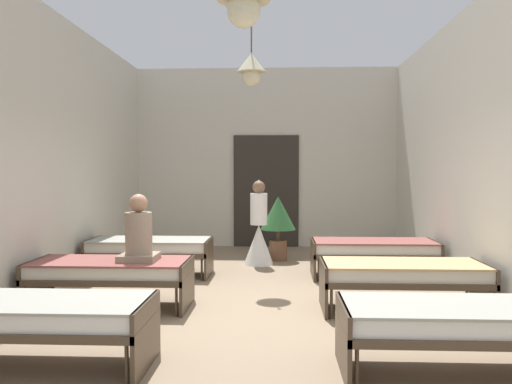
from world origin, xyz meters
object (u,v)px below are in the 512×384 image
object	(u,v)px
bed_right_row_2	(374,249)
bed_left_row_0	(37,316)
bed_left_row_1	(111,271)
nurse_near_aisle	(259,234)
bed_right_row_0	(459,321)
patient_seated_primary	(139,236)
potted_plant	(278,218)
bed_left_row_2	(150,248)
bed_right_row_1	(403,274)

from	to	relation	value
bed_right_row_2	bed_left_row_0	bearing A→B (deg)	-132.52
bed_left_row_1	nurse_near_aisle	xyz separation A→B (m)	(1.67, 2.92, 0.09)
bed_right_row_0	patient_seated_primary	xyz separation A→B (m)	(-3.13, 1.89, 0.43)
bed_left_row_1	potted_plant	xyz separation A→B (m)	(2.01, 3.35, 0.34)
patient_seated_primary	bed_right_row_0	bearing A→B (deg)	-31.07
bed_left_row_0	bed_left_row_1	world-z (taller)	same
bed_right_row_0	potted_plant	distance (m)	5.46
bed_right_row_0	bed_left_row_2	distance (m)	5.16
bed_left_row_1	patient_seated_primary	world-z (taller)	patient_seated_primary
bed_left_row_1	potted_plant	size ratio (longest dim) A/B	1.62
nurse_near_aisle	potted_plant	distance (m)	0.60
bed_right_row_1	nurse_near_aisle	xyz separation A→B (m)	(-1.81, 2.92, 0.09)
bed_left_row_0	bed_left_row_1	bearing A→B (deg)	90.00
bed_right_row_1	bed_right_row_2	distance (m)	1.90
bed_right_row_0	bed_left_row_1	size ratio (longest dim) A/B	1.00
patient_seated_primary	potted_plant	size ratio (longest dim) A/B	0.68
bed_left_row_0	bed_right_row_1	world-z (taller)	same
potted_plant	bed_left_row_0	bearing A→B (deg)	-110.92
nurse_near_aisle	bed_left_row_1	bearing A→B (deg)	-69.01
bed_left_row_0	bed_left_row_2	size ratio (longest dim) A/B	1.00
bed_right_row_2	patient_seated_primary	xyz separation A→B (m)	(-3.13, -1.91, 0.43)
potted_plant	bed_right_row_2	bearing A→B (deg)	-44.40
bed_left_row_0	patient_seated_primary	bearing A→B (deg)	79.50
bed_left_row_2	bed_right_row_2	distance (m)	3.48
bed_right_row_0	nurse_near_aisle	size ratio (longest dim) A/B	1.28
bed_left_row_1	patient_seated_primary	xyz separation A→B (m)	(0.35, -0.01, 0.43)
bed_left_row_0	patient_seated_primary	distance (m)	1.97
nurse_near_aisle	bed_right_row_2	bearing A→B (deg)	21.54
bed_left_row_0	potted_plant	world-z (taller)	potted_plant
bed_right_row_0	bed_left_row_0	bearing A→B (deg)	180.00
bed_right_row_0	potted_plant	world-z (taller)	potted_plant
bed_left_row_2	potted_plant	xyz separation A→B (m)	(2.01, 1.45, 0.34)
bed_right_row_1	bed_right_row_2	xyz separation A→B (m)	(0.00, 1.90, 0.00)
bed_left_row_0	potted_plant	bearing A→B (deg)	69.08
bed_left_row_1	patient_seated_primary	bearing A→B (deg)	-1.91
bed_left_row_1	bed_right_row_1	bearing A→B (deg)	0.00
bed_left_row_1	bed_right_row_2	distance (m)	3.97
patient_seated_primary	bed_left_row_1	bearing A→B (deg)	178.09
nurse_near_aisle	bed_right_row_0	bearing A→B (deg)	-18.58
bed_right_row_0	patient_seated_primary	size ratio (longest dim) A/B	2.37
bed_left_row_2	potted_plant	size ratio (longest dim) A/B	1.62
bed_left_row_0	nurse_near_aisle	size ratio (longest dim) A/B	1.28
bed_right_row_1	nurse_near_aisle	bearing A→B (deg)	121.90
bed_right_row_0	bed_left_row_2	world-z (taller)	same
bed_right_row_1	bed_left_row_2	world-z (taller)	same
bed_left_row_0	nurse_near_aisle	distance (m)	5.10
bed_right_row_2	patient_seated_primary	world-z (taller)	patient_seated_primary
bed_right_row_1	potted_plant	size ratio (longest dim) A/B	1.62
bed_right_row_1	bed_left_row_2	xyz separation A→B (m)	(-3.48, 1.90, 0.00)
bed_right_row_0	bed_left_row_1	xyz separation A→B (m)	(-3.48, 1.90, 0.00)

